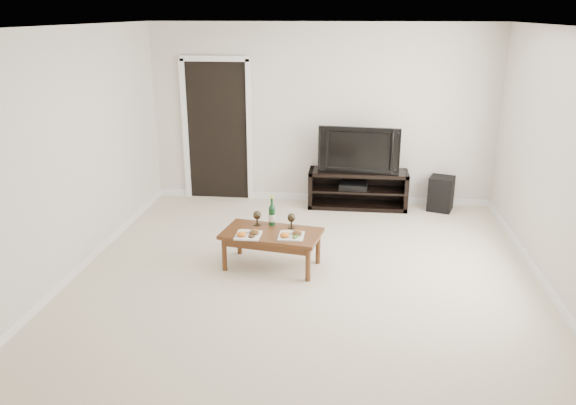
# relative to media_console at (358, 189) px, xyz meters

# --- Properties ---
(floor) EXTENTS (5.50, 5.50, 0.00)m
(floor) POSITION_rel_media_console_xyz_m (-0.56, -2.50, -0.28)
(floor) COLOR beige
(floor) RESTS_ON ground
(back_wall) EXTENTS (5.00, 0.04, 2.60)m
(back_wall) POSITION_rel_media_console_xyz_m (-0.56, 0.27, 1.02)
(back_wall) COLOR beige
(back_wall) RESTS_ON ground
(ceiling) EXTENTS (5.00, 5.50, 0.04)m
(ceiling) POSITION_rel_media_console_xyz_m (-0.56, -2.50, 2.35)
(ceiling) COLOR white
(ceiling) RESTS_ON back_wall
(doorway) EXTENTS (0.90, 0.02, 2.05)m
(doorway) POSITION_rel_media_console_xyz_m (-2.11, 0.24, 0.75)
(doorway) COLOR black
(doorway) RESTS_ON ground
(media_console) EXTENTS (1.42, 0.45, 0.55)m
(media_console) POSITION_rel_media_console_xyz_m (0.00, 0.00, 0.00)
(media_console) COLOR black
(media_console) RESTS_ON ground
(television) EXTENTS (1.16, 0.26, 0.66)m
(television) POSITION_rel_media_console_xyz_m (0.00, 0.00, 0.61)
(television) COLOR black
(television) RESTS_ON media_console
(av_receiver) EXTENTS (0.41, 0.32, 0.08)m
(av_receiver) POSITION_rel_media_console_xyz_m (-0.07, -0.01, 0.05)
(av_receiver) COLOR black
(av_receiver) RESTS_ON media_console
(subwoofer) EXTENTS (0.41, 0.41, 0.49)m
(subwoofer) POSITION_rel_media_console_xyz_m (1.19, 0.01, -0.03)
(subwoofer) COLOR black
(subwoofer) RESTS_ON ground
(coffee_table) EXTENTS (1.16, 0.76, 0.42)m
(coffee_table) POSITION_rel_media_console_xyz_m (-0.96, -2.16, -0.07)
(coffee_table) COLOR #522F16
(coffee_table) RESTS_ON ground
(plate_left) EXTENTS (0.27, 0.27, 0.07)m
(plate_left) POSITION_rel_media_console_xyz_m (-1.20, -2.31, 0.18)
(plate_left) COLOR white
(plate_left) RESTS_ON coffee_table
(plate_right) EXTENTS (0.27, 0.27, 0.07)m
(plate_right) POSITION_rel_media_console_xyz_m (-0.73, -2.28, 0.18)
(plate_right) COLOR white
(plate_right) RESTS_ON coffee_table
(wine_bottle) EXTENTS (0.07, 0.07, 0.35)m
(wine_bottle) POSITION_rel_media_console_xyz_m (-0.99, -1.94, 0.32)
(wine_bottle) COLOR #103B1B
(wine_bottle) RESTS_ON coffee_table
(goblet_left) EXTENTS (0.09, 0.09, 0.17)m
(goblet_left) POSITION_rel_media_console_xyz_m (-1.15, -1.97, 0.23)
(goblet_left) COLOR #31291B
(goblet_left) RESTS_ON coffee_table
(goblet_right) EXTENTS (0.09, 0.09, 0.17)m
(goblet_right) POSITION_rel_media_console_xyz_m (-0.76, -2.01, 0.23)
(goblet_right) COLOR #31291B
(goblet_right) RESTS_ON coffee_table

